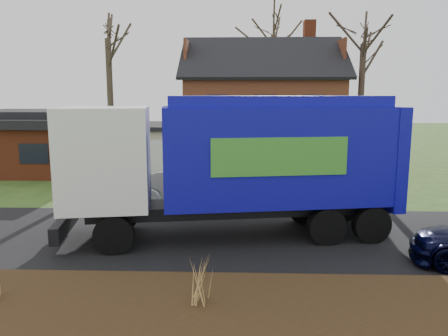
{
  "coord_description": "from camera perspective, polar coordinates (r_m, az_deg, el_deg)",
  "views": [
    {
      "loc": [
        0.61,
        -13.77,
        4.65
      ],
      "look_at": [
        0.04,
        2.5,
        1.91
      ],
      "focal_mm": 35.0,
      "sensor_mm": 36.0,
      "label": 1
    }
  ],
  "objects": [
    {
      "name": "ground",
      "position": [
        14.55,
        -0.5,
        -9.08
      ],
      "size": [
        120.0,
        120.0,
        0.0
      ],
      "primitive_type": "plane",
      "color": "#2E4E1A",
      "rests_on": "ground"
    },
    {
      "name": "road",
      "position": [
        14.55,
        -0.5,
        -9.04
      ],
      "size": [
        80.0,
        7.0,
        0.02
      ],
      "primitive_type": "cube",
      "color": "black",
      "rests_on": "ground"
    },
    {
      "name": "mulch_verge",
      "position": [
        9.62,
        -1.96,
        -18.36
      ],
      "size": [
        80.0,
        3.5,
        0.3
      ],
      "primitive_type": "cube",
      "color": "black",
      "rests_on": "ground"
    },
    {
      "name": "main_house",
      "position": [
        27.7,
        3.87,
        8.25
      ],
      "size": [
        12.95,
        8.95,
        9.26
      ],
      "color": "beige",
      "rests_on": "ground"
    },
    {
      "name": "ranch_house",
      "position": [
        29.73,
        -23.14,
        3.31
      ],
      "size": [
        9.8,
        8.2,
        3.7
      ],
      "color": "#943D20",
      "rests_on": "ground"
    },
    {
      "name": "garbage_truck",
      "position": [
        14.15,
        2.06,
        1.47
      ],
      "size": [
        11.09,
        4.57,
        4.62
      ],
      "rotation": [
        0.0,
        0.0,
        0.16
      ],
      "color": "black",
      "rests_on": "ground"
    },
    {
      "name": "silver_sedan",
      "position": [
        18.66,
        -4.27,
        -2.4
      ],
      "size": [
        5.08,
        2.97,
        1.58
      ],
      "primitive_type": "imported",
      "rotation": [
        0.0,
        0.0,
        1.28
      ],
      "color": "#B3B6BB",
      "rests_on": "ground"
    },
    {
      "name": "tree_front_west",
      "position": [
        23.95,
        -15.06,
        18.62
      ],
      "size": [
        3.49,
        3.49,
        10.38
      ],
      "color": "#3E3425",
      "rests_on": "ground"
    },
    {
      "name": "tree_front_east",
      "position": [
        25.78,
        17.91,
        17.79
      ],
      "size": [
        3.78,
        3.78,
        10.5
      ],
      "color": "#3C2E24",
      "rests_on": "ground"
    },
    {
      "name": "tree_back",
      "position": [
        36.46,
        6.48,
        18.85
      ],
      "size": [
        4.01,
        4.01,
        12.69
      ],
      "color": "#413227",
      "rests_on": "ground"
    },
    {
      "name": "grass_clump_mid",
      "position": [
        9.39,
        -3.36,
        -14.47
      ],
      "size": [
        0.38,
        0.31,
        1.06
      ],
      "color": "tan",
      "rests_on": "mulch_verge"
    }
  ]
}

